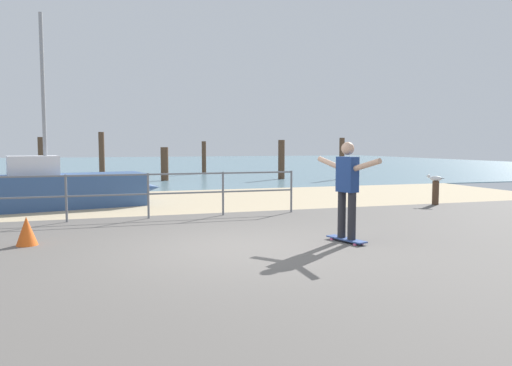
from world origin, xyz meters
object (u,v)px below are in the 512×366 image
object	(u,v)px
sailboat	(65,189)
traffic_cone	(27,232)
skateboard	(346,239)
bollard_short	(435,193)
skateboarder	(347,184)
seagull	(435,178)

from	to	relation	value
sailboat	traffic_cone	world-z (taller)	sailboat
skateboard	bollard_short	distance (m)	6.21
skateboard	skateboarder	size ratio (longest dim) A/B	0.50
skateboard	bollard_short	world-z (taller)	bollard_short
seagull	bollard_short	bearing A→B (deg)	-43.23
sailboat	bollard_short	world-z (taller)	sailboat
skateboarder	traffic_cone	distance (m)	5.42
sailboat	skateboard	bearing A→B (deg)	-51.88
seagull	traffic_cone	size ratio (longest dim) A/B	0.78
skateboard	skateboarder	xyz separation A→B (m)	(-0.00, 0.00, 0.95)
skateboarder	bollard_short	bearing A→B (deg)	39.01
skateboarder	sailboat	bearing A→B (deg)	128.12
sailboat	traffic_cone	xyz separation A→B (m)	(-0.22, -5.01, -0.27)
skateboard	traffic_cone	size ratio (longest dim) A/B	1.65
sailboat	seagull	xyz separation A→B (m)	(9.78, -2.43, 0.24)
traffic_cone	seagull	bearing A→B (deg)	14.48
bollard_short	skateboarder	bearing A→B (deg)	-140.99
sailboat	skateboarder	bearing A→B (deg)	-51.88
bollard_short	traffic_cone	bearing A→B (deg)	-165.60
skateboarder	seagull	xyz separation A→B (m)	(4.81, 3.91, -0.26)
skateboard	traffic_cone	world-z (taller)	traffic_cone
sailboat	skateboard	world-z (taller)	sailboat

